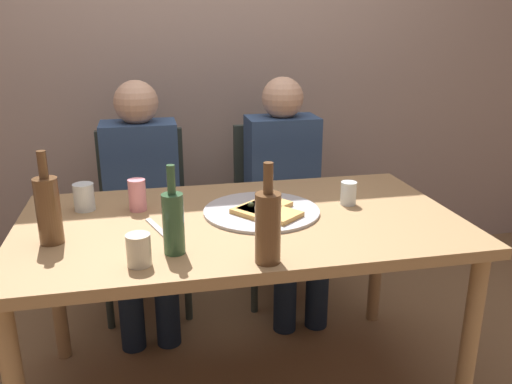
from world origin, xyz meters
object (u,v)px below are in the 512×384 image
(guest_in_sweater, at_px, (142,193))
(chair_right, at_px, (278,198))
(water_bottle, at_px, (173,221))
(table_knife, at_px, (158,229))
(tumbler_near, at_px, (84,197))
(tumbler_far, at_px, (139,250))
(pizza_tray, at_px, (262,211))
(wine_glass, at_px, (348,193))
(soda_can, at_px, (137,195))
(pizza_slice_last, at_px, (262,207))
(wine_bottle, at_px, (268,226))
(pizza_slice_extra, at_px, (269,211))
(chair_left, at_px, (144,208))
(guest_in_beanie, at_px, (286,184))
(dining_table, at_px, (241,238))
(beer_bottle, at_px, (48,209))

(guest_in_sweater, bearing_deg, chair_right, -168.07)
(water_bottle, xyz_separation_m, table_knife, (-0.04, 0.20, -0.10))
(tumbler_near, xyz_separation_m, tumbler_far, (0.20, -0.53, -0.00))
(pizza_tray, height_order, guest_in_sweater, guest_in_sweater)
(water_bottle, bearing_deg, wine_glass, 24.22)
(soda_can, bearing_deg, tumbler_near, 167.43)
(chair_right, bearing_deg, pizza_slice_last, 71.25)
(pizza_tray, xyz_separation_m, soda_can, (-0.46, 0.13, 0.06))
(water_bottle, height_order, table_knife, water_bottle)
(wine_bottle, bearing_deg, wine_glass, 45.55)
(pizza_slice_extra, xyz_separation_m, wine_bottle, (-0.09, -0.36, 0.09))
(chair_left, bearing_deg, wine_bottle, 106.92)
(pizza_slice_last, xyz_separation_m, pizza_slice_extra, (0.01, -0.06, 0.00))
(table_knife, distance_m, guest_in_beanie, 0.99)
(pizza_tray, height_order, guest_in_beanie, guest_in_beanie)
(wine_bottle, distance_m, guest_in_beanie, 1.14)
(pizza_slice_last, distance_m, chair_right, 0.88)
(tumbler_near, relative_size, guest_in_beanie, 0.09)
(pizza_tray, bearing_deg, chair_right, 71.06)
(pizza_slice_last, xyz_separation_m, wine_bottle, (-0.08, -0.42, 0.09))
(pizza_slice_last, relative_size, water_bottle, 0.89)
(guest_in_sweater, relative_size, guest_in_beanie, 1.00)
(pizza_slice_extra, height_order, chair_right, chair_right)
(dining_table, height_order, pizza_slice_extra, pizza_slice_extra)
(pizza_tray, bearing_deg, chair_left, 119.18)
(dining_table, relative_size, beer_bottle, 5.19)
(tumbler_far, bearing_deg, wine_bottle, -8.94)
(soda_can, distance_m, table_knife, 0.24)
(water_bottle, distance_m, wine_glass, 0.77)
(tumbler_near, height_order, tumbler_far, tumbler_near)
(beer_bottle, distance_m, wine_glass, 1.10)
(pizza_tray, bearing_deg, water_bottle, -139.57)
(pizza_slice_extra, bearing_deg, water_bottle, -146.53)
(beer_bottle, bearing_deg, tumbler_far, -39.33)
(tumbler_near, relative_size, wine_glass, 1.14)
(guest_in_sweater, bearing_deg, chair_left, -90.00)
(tumbler_near, xyz_separation_m, chair_right, (0.93, 0.62, -0.28))
(tumbler_far, bearing_deg, guest_in_sweater, 89.55)
(guest_in_beanie, bearing_deg, pizza_slice_extra, 69.86)
(tumbler_far, relative_size, wine_glass, 1.06)
(tumbler_near, bearing_deg, pizza_slice_extra, -18.55)
(wine_bottle, bearing_deg, tumbler_near, 134.58)
(pizza_tray, height_order, pizza_slice_last, pizza_slice_last)
(table_knife, height_order, guest_in_beanie, guest_in_beanie)
(wine_bottle, height_order, guest_in_beanie, guest_in_beanie)
(pizza_slice_extra, bearing_deg, table_knife, -174.68)
(pizza_slice_extra, bearing_deg, pizza_slice_last, 103.95)
(pizza_tray, distance_m, tumbler_near, 0.68)
(tumbler_far, xyz_separation_m, chair_right, (0.72, 1.15, -0.28))
(pizza_tray, height_order, chair_left, chair_left)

